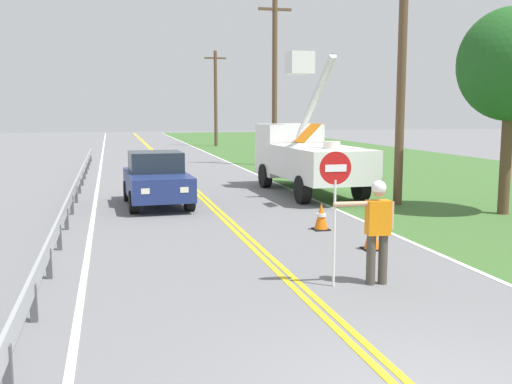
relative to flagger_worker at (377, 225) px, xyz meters
name	(u,v)px	position (x,y,z in m)	size (l,w,h in m)	color
grass_verge_right	(432,175)	(10.22, 15.81, -1.04)	(16.00, 110.00, 0.01)	#3D662D
centerline_yellow_left	(183,182)	(-1.47, 15.81, -1.04)	(0.11, 110.00, 0.01)	yellow
centerline_yellow_right	(188,181)	(-1.29, 15.81, -1.04)	(0.11, 110.00, 0.01)	yellow
edge_line_right	(268,179)	(2.22, 15.81, -1.04)	(0.12, 110.00, 0.01)	silver
edge_line_left	(98,184)	(-4.98, 15.81, -1.04)	(0.12, 110.00, 0.01)	silver
flagger_worker	(377,225)	(0.00, 0.00, 0.00)	(1.09, 0.27, 1.83)	#474238
stop_sign_paddle	(335,188)	(-0.77, 0.05, 0.66)	(0.56, 0.04, 2.33)	silver
utility_bucket_truck	(305,154)	(2.52, 11.51, 0.36)	(2.67, 6.88, 5.15)	white
oncoming_sedan_nearest	(157,179)	(-3.04, 9.69, -0.21)	(2.04, 4.17, 1.70)	navy
utility_pole_near	(402,58)	(4.47, 8.00, 3.56)	(1.80, 0.28, 8.85)	brown
utility_pole_mid	(275,80)	(4.28, 22.15, 3.59)	(1.80, 0.28, 8.90)	brown
utility_pole_far	(216,97)	(4.23, 40.37, 3.06)	(1.80, 0.28, 7.85)	brown
traffic_cone_lead	(372,234)	(1.04, 2.43, -0.71)	(0.40, 0.40, 0.70)	orange
traffic_cone_mid	(321,217)	(0.70, 4.74, -0.71)	(0.40, 0.40, 0.70)	orange
guardrail_left_shoulder	(77,183)	(-5.58, 12.00, -0.53)	(0.10, 32.00, 0.71)	#9EA0A3
roadside_tree_verge	(511,65)	(6.67, 5.68, 3.22)	(3.00, 3.00, 5.90)	brown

